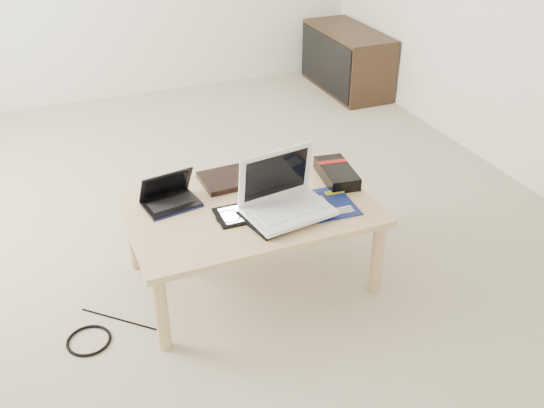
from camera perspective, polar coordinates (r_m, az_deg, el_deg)
name	(u,v)px	position (r m, az deg, el deg)	size (l,w,h in m)	color
ground	(188,215)	(3.46, -7.87, -1.00)	(4.00, 4.00, 0.00)	beige
coffee_table	(251,216)	(2.76, -2.01, -1.15)	(1.10, 0.70, 0.40)	tan
media_cabinet	(346,60)	(5.19, 6.99, 13.31)	(0.41, 0.90, 0.50)	#362516
book	(229,179)	(2.94, -4.03, 2.38)	(0.28, 0.24, 0.03)	black
netbook	(170,198)	(2.77, -9.61, 0.59)	(0.27, 0.21, 0.16)	black
tablet	(242,214)	(2.67, -2.87, -0.92)	(0.23, 0.18, 0.01)	black
remote	(278,196)	(2.79, 0.58, 0.78)	(0.12, 0.22, 0.02)	#B4B4B8
neoprene_sleeve	(282,215)	(2.66, 0.93, -1.00)	(0.33, 0.24, 0.02)	black
white_laptop	(284,198)	(2.65, 1.17, 0.52)	(0.40, 0.31, 0.27)	white
motherboard	(328,203)	(2.76, 5.34, 0.06)	(0.23, 0.29, 0.01)	#0C154E
gpu_box	(337,173)	(2.96, 6.09, 2.90)	(0.18, 0.31, 0.06)	black
cable_coil	(229,217)	(2.65, -4.11, -1.27)	(0.11, 0.11, 0.01)	black
floor_cable_coil	(89,341)	(2.73, -16.85, -12.20)	(0.19, 0.19, 0.01)	black
floor_cable_trail	(119,319)	(2.80, -14.20, -10.48)	(0.01, 0.01, 0.38)	black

